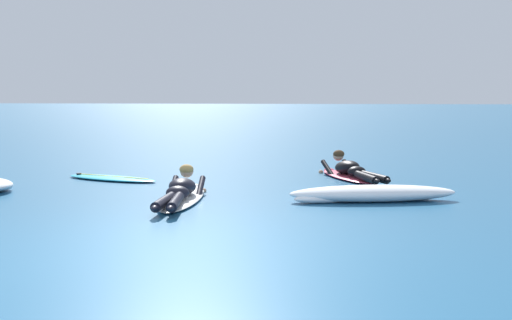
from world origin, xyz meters
TOP-DOWN VIEW (x-y plane):
  - ground_plane at (0.00, 10.00)m, footprint 120.00×120.00m
  - surfer_near at (-0.35, 2.69)m, footprint 0.65×2.71m
  - surfer_far at (2.30, 5.30)m, footprint 1.29×2.40m
  - drifting_surfboard at (-2.10, 4.76)m, footprint 1.98×1.16m
  - whitewater_front at (2.50, 2.93)m, footprint 2.57×0.96m

SIDE VIEW (x-z plane):
  - ground_plane at x=0.00m, z-range 0.00..0.00m
  - drifting_surfboard at x=-2.10m, z-range -0.05..0.11m
  - whitewater_front at x=2.50m, z-range -0.01..0.24m
  - surfer_near at x=-0.35m, z-range -0.14..0.40m
  - surfer_far at x=2.30m, z-range -0.13..0.41m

